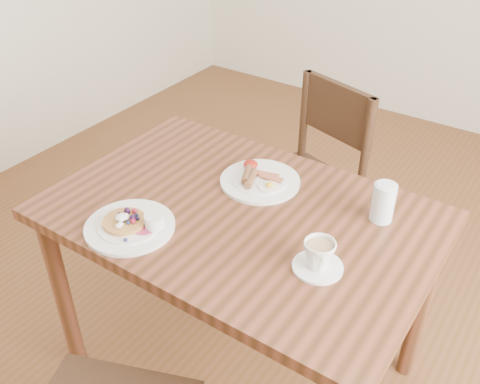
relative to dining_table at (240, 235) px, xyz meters
The scene contains 7 objects.
ground 0.65m from the dining_table, ahead, with size 5.00×5.00×0.00m, color brown.
dining_table is the anchor object (origin of this frame).
chair_far 0.70m from the dining_table, 97.81° to the left, with size 0.53×0.53×0.88m.
pancake_plate 0.35m from the dining_table, 130.10° to the right, with size 0.27×0.27×0.06m.
breakfast_plate 0.20m from the dining_table, 102.64° to the left, with size 0.27×0.27×0.04m.
teacup_saucer 0.37m from the dining_table, 16.99° to the right, with size 0.14×0.14×0.09m.
water_glass 0.46m from the dining_table, 28.49° to the left, with size 0.07×0.07×0.12m, color silver.
Camera 1 is at (0.76, -1.11, 1.74)m, focal length 40.00 mm.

